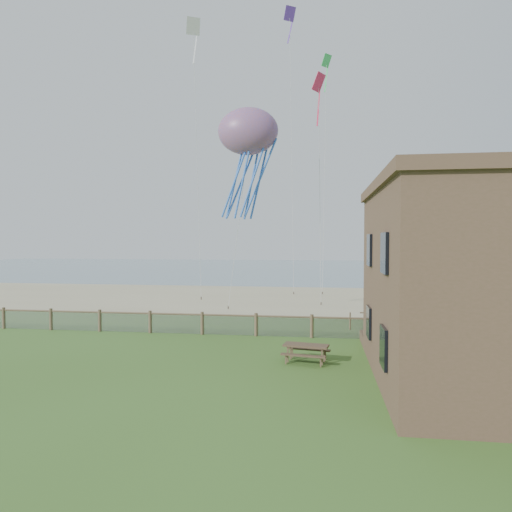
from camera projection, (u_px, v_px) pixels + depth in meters
The scene contains 10 objects.
ground at pixel (236, 366), 18.77m from camera, with size 160.00×160.00×0.00m, color #3C5F20.
sand_beach at pixel (281, 299), 40.54m from camera, with size 72.00×20.00×0.02m, color tan.
ocean at pixel (302, 268), 84.08m from camera, with size 160.00×68.00×0.02m, color slate.
chainlink_fence at pixel (256, 326), 24.69m from camera, with size 36.20×0.20×1.25m, color brown, non-canonical shape.
picnic_table at pixel (306, 353), 19.43m from camera, with size 1.89×1.43×0.80m, color brown, non-canonical shape.
octopus_kite at pixel (248, 161), 30.75m from camera, with size 3.82×2.70×7.86m, color orange, non-canonical shape.
kite_white at pixel (193, 37), 35.06m from camera, with size 1.26×0.70×2.88m, color silver, non-canonical shape.
kite_purple at pixel (290, 23), 39.00m from camera, with size 1.16×0.70×2.72m, color #6736B0, non-canonical shape.
kite_red at pixel (319, 95), 32.02m from camera, with size 1.26×0.70×3.02m, color #E0274E, non-canonical shape.
kite_green at pixel (326, 70), 39.10m from camera, with size 1.06×0.70×2.61m, color #37D15C, non-canonical shape.
Camera 1 is at (3.44, -18.30, 5.21)m, focal length 32.00 mm.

